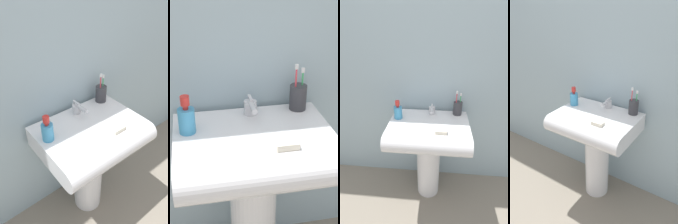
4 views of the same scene
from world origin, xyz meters
The scene contains 8 objects.
ground_plane centered at (0.00, 0.00, 0.00)m, with size 6.00×6.00×0.00m, color gray.
wall_back centered at (0.00, 0.24, 1.20)m, with size 5.00×0.05×2.40m, color #9EB7C1.
sink_pedestal centered at (0.00, 0.00, 0.30)m, with size 0.19×0.19×0.60m, color white.
sink_basin centered at (0.00, -0.05, 0.66)m, with size 0.58×0.44×0.13m.
faucet centered at (0.01, 0.12, 0.76)m, with size 0.05×0.12×0.07m.
toothbrush_cup centered at (0.21, 0.14, 0.78)m, with size 0.07×0.07×0.20m.
soap_bottle centered at (-0.24, 0.03, 0.78)m, with size 0.06×0.06×0.14m.
bar_soap centered at (0.09, -0.14, 0.73)m, with size 0.08×0.05×0.02m, color silver.
Camera 3 is at (0.07, -1.09, 1.38)m, focal length 28.00 mm.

